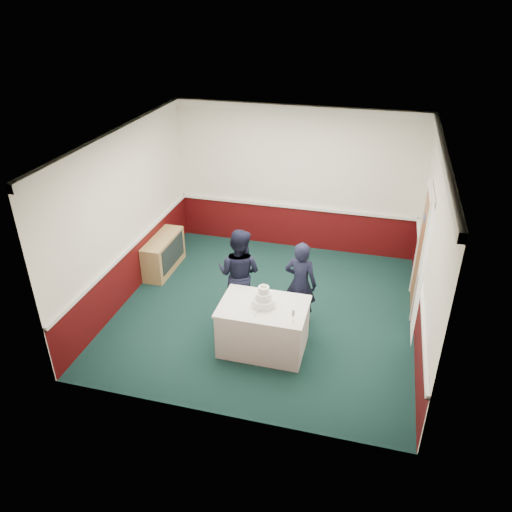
% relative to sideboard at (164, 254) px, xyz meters
% --- Properties ---
extents(ground, '(5.00, 5.00, 0.00)m').
position_rel_sideboard_xyz_m(ground, '(2.28, -0.84, -0.35)').
color(ground, '#132F2C').
rests_on(ground, ground).
extents(room_shell, '(5.00, 5.00, 3.00)m').
position_rel_sideboard_xyz_m(room_shell, '(2.36, -0.23, 1.62)').
color(room_shell, silver).
rests_on(room_shell, ground).
extents(sideboard, '(0.41, 1.20, 0.70)m').
position_rel_sideboard_xyz_m(sideboard, '(0.00, 0.00, 0.00)').
color(sideboard, tan).
rests_on(sideboard, ground).
extents(cake_table, '(1.32, 0.92, 0.79)m').
position_rel_sideboard_xyz_m(cake_table, '(2.47, -1.85, 0.05)').
color(cake_table, white).
rests_on(cake_table, ground).
extents(wedding_cake, '(0.35, 0.35, 0.36)m').
position_rel_sideboard_xyz_m(wedding_cake, '(2.47, -1.85, 0.55)').
color(wedding_cake, white).
rests_on(wedding_cake, cake_table).
extents(cake_knife, '(0.10, 0.21, 0.00)m').
position_rel_sideboard_xyz_m(cake_knife, '(2.44, -2.05, 0.44)').
color(cake_knife, silver).
rests_on(cake_knife, cake_table).
extents(champagne_flute, '(0.05, 0.05, 0.21)m').
position_rel_sideboard_xyz_m(champagne_flute, '(2.97, -2.13, 0.58)').
color(champagne_flute, silver).
rests_on(champagne_flute, cake_table).
extents(person_man, '(0.85, 0.70, 1.59)m').
position_rel_sideboard_xyz_m(person_man, '(1.86, -1.05, 0.45)').
color(person_man, black).
rests_on(person_man, ground).
extents(person_woman, '(0.59, 0.43, 1.49)m').
position_rel_sideboard_xyz_m(person_woman, '(2.89, -1.03, 0.40)').
color(person_woman, black).
rests_on(person_woman, ground).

